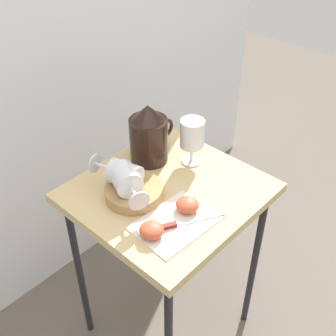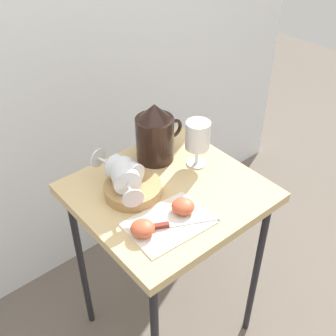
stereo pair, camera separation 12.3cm
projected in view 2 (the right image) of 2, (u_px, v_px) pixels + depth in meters
name	position (u px, v px, depth m)	size (l,w,h in m)	color
ground_plane	(168.00, 323.00, 1.71)	(6.00, 6.00, 0.00)	#665B51
curtain_drape	(58.00, 16.00, 1.39)	(2.40, 0.03, 2.17)	white
table	(168.00, 207.00, 1.32)	(0.53, 0.50, 0.71)	tan
linen_napkin	(168.00, 223.00, 1.16)	(0.22, 0.16, 0.00)	silver
basket_tray	(133.00, 189.00, 1.25)	(0.17, 0.17, 0.04)	#AD8451
pitcher	(155.00, 137.00, 1.36)	(0.18, 0.12, 0.20)	black
wine_glass_upright	(198.00, 138.00, 1.32)	(0.08, 0.08, 0.16)	silver
wine_glass_tipped_near	(125.00, 176.00, 1.21)	(0.12, 0.16, 0.08)	silver
wine_glass_tipped_far	(123.00, 170.00, 1.23)	(0.10, 0.16, 0.08)	silver
apple_half_left	(143.00, 228.00, 1.12)	(0.07, 0.07, 0.04)	#C15133
apple_half_right	(183.00, 206.00, 1.19)	(0.07, 0.07, 0.04)	#C15133
knife	(167.00, 225.00, 1.15)	(0.21, 0.12, 0.01)	silver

